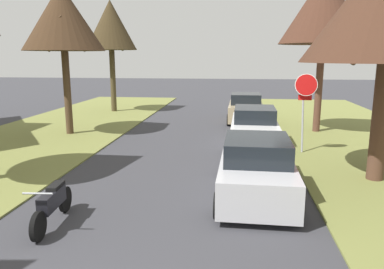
{
  "coord_description": "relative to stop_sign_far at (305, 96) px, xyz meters",
  "views": [
    {
      "loc": [
        1.6,
        -2.33,
        3.58
      ],
      "look_at": [
        0.43,
        7.52,
        1.51
      ],
      "focal_mm": 35.06,
      "sensor_mm": 36.0,
      "label": 1
    }
  ],
  "objects": [
    {
      "name": "parked_motorcycle",
      "position": [
        -6.38,
        -6.91,
        -1.68
      ],
      "size": [
        0.6,
        2.05,
        0.97
      ],
      "color": "black",
      "rests_on": "ground"
    },
    {
      "name": "stop_sign_far",
      "position": [
        0.0,
        0.0,
        0.0
      ],
      "size": [
        0.81,
        0.63,
        2.93
      ],
      "color": "#9EA0A5",
      "rests_on": "grass_verge_right"
    },
    {
      "name": "street_tree_left_far",
      "position": [
        -10.52,
        9.76,
        3.33
      ],
      "size": [
        3.23,
        3.23,
        7.04
      ],
      "color": "#483C25",
      "rests_on": "grass_verge_left"
    },
    {
      "name": "street_tree_right_mid_b",
      "position": [
        1.36,
        4.25,
        3.57
      ],
      "size": [
        4.0,
        4.0,
        7.32
      ],
      "color": "brown",
      "rests_on": "grass_verge_right"
    },
    {
      "name": "street_tree_left_mid_b",
      "position": [
        -10.21,
        2.34,
        3.07
      ],
      "size": [
        3.6,
        3.6,
        6.64
      ],
      "color": "#4B3725",
      "rests_on": "grass_verge_left"
    },
    {
      "name": "parked_sedan_silver",
      "position": [
        -1.95,
        -4.58,
        -1.44
      ],
      "size": [
        2.01,
        4.43,
        1.57
      ],
      "color": "#BCBCC1",
      "rests_on": "ground"
    },
    {
      "name": "parked_sedan_tan",
      "position": [
        -1.96,
        7.09,
        -1.44
      ],
      "size": [
        2.01,
        4.43,
        1.57
      ],
      "color": "tan",
      "rests_on": "ground"
    },
    {
      "name": "parked_sedan_white",
      "position": [
        -1.74,
        1.28,
        -1.44
      ],
      "size": [
        2.01,
        4.43,
        1.57
      ],
      "color": "white",
      "rests_on": "ground"
    }
  ]
}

